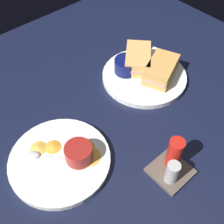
% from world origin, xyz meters
% --- Properties ---
extents(ground_plane, '(1.10, 1.10, 0.03)m').
position_xyz_m(ground_plane, '(0.00, 0.00, -0.01)').
color(ground_plane, black).
extents(plate_sandwich_main, '(0.26, 0.26, 0.02)m').
position_xyz_m(plate_sandwich_main, '(-0.09, -0.04, 0.01)').
color(plate_sandwich_main, white).
rests_on(plate_sandwich_main, ground_plane).
extents(sandwich_half_near, '(0.15, 0.12, 0.05)m').
position_xyz_m(sandwich_half_near, '(-0.12, 0.00, 0.04)').
color(sandwich_half_near, tan).
rests_on(sandwich_half_near, plate_sandwich_main).
extents(sandwich_half_far, '(0.15, 0.14, 0.05)m').
position_xyz_m(sandwich_half_far, '(-0.11, -0.08, 0.04)').
color(sandwich_half_far, tan).
rests_on(sandwich_half_far, plate_sandwich_main).
extents(ramekin_dark_sauce, '(0.07, 0.07, 0.04)m').
position_xyz_m(ramekin_dark_sauce, '(-0.06, -0.09, 0.04)').
color(ramekin_dark_sauce, '#0C144C').
rests_on(ramekin_dark_sauce, plate_sandwich_main).
extents(spoon_by_dark_ramekin, '(0.06, 0.10, 0.01)m').
position_xyz_m(spoon_by_dark_ramekin, '(-0.09, -0.03, 0.02)').
color(spoon_by_dark_ramekin, silver).
rests_on(spoon_by_dark_ramekin, plate_sandwich_main).
extents(plate_chips_companion, '(0.25, 0.25, 0.02)m').
position_xyz_m(plate_chips_companion, '(0.28, 0.04, 0.01)').
color(plate_chips_companion, white).
rests_on(plate_chips_companion, ground_plane).
extents(ramekin_light_gravy, '(0.07, 0.07, 0.04)m').
position_xyz_m(ramekin_light_gravy, '(0.24, 0.07, 0.04)').
color(ramekin_light_gravy, maroon).
rests_on(ramekin_light_gravy, plate_chips_companion).
extents(spoon_by_gravy_ramekin, '(0.08, 0.08, 0.01)m').
position_xyz_m(spoon_by_gravy_ramekin, '(0.31, -0.00, 0.02)').
color(spoon_by_gravy_ramekin, silver).
rests_on(spoon_by_gravy_ramekin, plate_chips_companion).
extents(plantain_chip_scatter, '(0.14, 0.17, 0.01)m').
position_xyz_m(plantain_chip_scatter, '(0.24, 0.04, 0.02)').
color(plantain_chip_scatter, gold).
rests_on(plantain_chip_scatter, plate_chips_companion).
extents(condiment_caddy, '(0.09, 0.09, 0.10)m').
position_xyz_m(condiment_caddy, '(0.09, 0.23, 0.03)').
color(condiment_caddy, brown).
rests_on(condiment_caddy, ground_plane).
extents(paper_napkin_folded, '(0.13, 0.12, 0.00)m').
position_xyz_m(paper_napkin_folded, '(-0.19, -0.07, 0.00)').
color(paper_napkin_folded, white).
rests_on(paper_napkin_folded, ground_plane).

